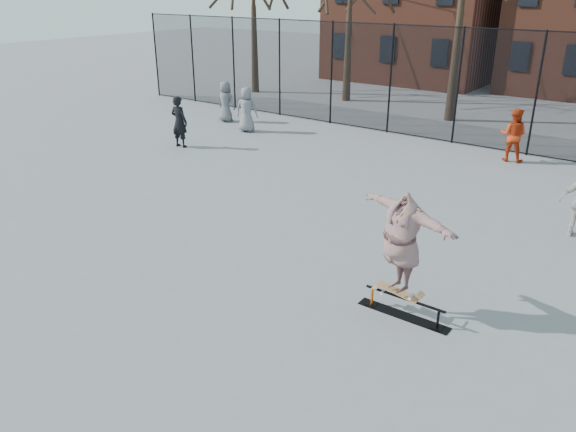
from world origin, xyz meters
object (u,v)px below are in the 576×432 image
Objects in this scene: bystander_grey at (226,102)px; bystander_extra at (247,110)px; bystander_black at (179,122)px; bystander_red at (513,135)px; skate_rail at (404,309)px; skater at (402,244)px; skateboard at (398,293)px.

bystander_extra is at bearing 154.63° from bystander_grey.
bystander_red is at bearing -157.21° from bystander_black.
skate_rail is at bearing 149.42° from bystander_black.
bystander_grey is 0.96× the size of bystander_extra.
bystander_red is (-1.19, 10.48, -0.48)m from skater.
skateboard is (-0.14, -0.00, 0.27)m from skate_rail.
bystander_grey reaches higher than skateboard.
bystander_black is at bearing 107.88° from bystander_grey.
skater reaches higher than skate_rail.
bystander_extra is (-10.55, 8.38, -0.48)m from skater.
skater is (0.00, 0.00, 0.92)m from skateboard.
bystander_black reaches higher than bystander_red.
bystander_extra is at bearing -103.15° from bystander_black.
bystander_red is (11.17, 1.31, 0.03)m from bystander_grey.
skater is 15.40m from bystander_grey.
skater is at bearing 149.14° from bystander_black.
skate_rail is 12.35m from bystander_black.
bystander_red is 1.00× the size of bystander_extra.
skate_rail is 2.05× the size of skateboard.
bystander_black reaches higher than skate_rail.
bystander_black is (-11.12, 5.31, 0.74)m from skate_rail.
bystander_grey is (-12.36, 9.17, -0.51)m from skater.
bystander_grey is 0.93× the size of bystander_black.
bystander_red is (-1.19, 10.48, 0.44)m from skateboard.
skateboard is 15.40m from bystander_grey.
bystander_black is at bearing 58.32° from bystander_extra.
skate_rail is 1.01× the size of bystander_grey.
skate_rail is 0.98× the size of bystander_extra.
skateboard is at bearing 117.95° from bystander_extra.
bystander_grey is at bearing 166.72° from skater.
skater is at bearing 0.00° from skateboard.
bystander_grey reaches higher than skate_rail.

